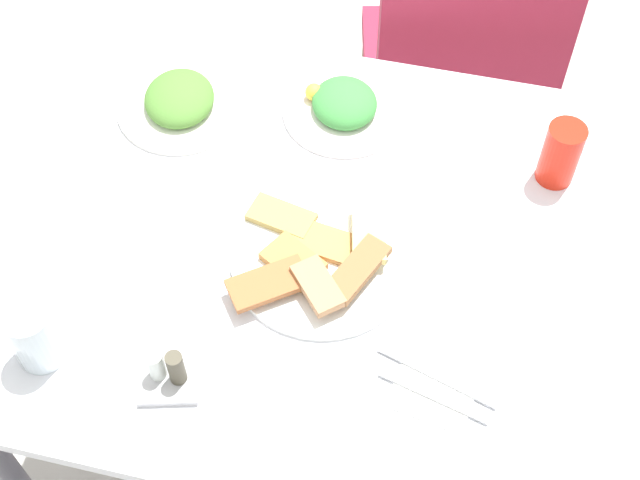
{
  "coord_description": "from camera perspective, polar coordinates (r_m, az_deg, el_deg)",
  "views": [
    {
      "loc": [
        0.2,
        -0.84,
        1.98
      ],
      "look_at": [
        0.01,
        -0.01,
        0.76
      ],
      "focal_mm": 50.9,
      "sensor_mm": 36.0,
      "label": 1
    }
  ],
  "objects": [
    {
      "name": "spoon",
      "position": [
        1.4,
        7.4,
        -8.39
      ],
      "size": [
        0.2,
        0.07,
        0.0
      ],
      "primitive_type": "cube",
      "rotation": [
        0.0,
        0.0,
        -0.29
      ],
      "color": "silver",
      "rests_on": "paper_napkin"
    },
    {
      "name": "paper_napkin",
      "position": [
        1.4,
        7.27,
        -9.11
      ],
      "size": [
        0.14,
        0.14,
        0.0
      ],
      "primitive_type": "cube",
      "rotation": [
        0.0,
        0.0,
        -0.17
      ],
      "color": "white",
      "rests_on": "dining_table"
    },
    {
      "name": "soda_can",
      "position": [
        1.61,
        14.9,
        5.26
      ],
      "size": [
        0.09,
        0.09,
        0.12
      ],
      "primitive_type": "cylinder",
      "rotation": [
        0.0,
        0.0,
        2.65
      ],
      "color": "red",
      "rests_on": "dining_table"
    },
    {
      "name": "drinking_glass",
      "position": [
        1.42,
        -17.52,
        -5.72
      ],
      "size": [
        0.08,
        0.08,
        0.12
      ],
      "primitive_type": "cylinder",
      "color": "silver",
      "rests_on": "dining_table"
    },
    {
      "name": "condiment_caddy",
      "position": [
        1.39,
        -9.52,
        -8.22
      ],
      "size": [
        0.11,
        0.11,
        0.08
      ],
      "color": "#B2B2B7",
      "rests_on": "dining_table"
    },
    {
      "name": "fork",
      "position": [
        1.38,
        7.17,
        -9.69
      ],
      "size": [
        0.18,
        0.06,
        0.0
      ],
      "primitive_type": "cube",
      "rotation": [
        0.0,
        0.0,
        -0.24
      ],
      "color": "silver",
      "rests_on": "paper_napkin"
    },
    {
      "name": "ground_plane",
      "position": [
        2.16,
        -0.07,
        -11.34
      ],
      "size": [
        6.0,
        6.0,
        0.0
      ],
      "primitive_type": "plane",
      "color": "#B4B1AB"
    },
    {
      "name": "dining_chair",
      "position": [
        2.14,
        8.73,
        10.61
      ],
      "size": [
        0.51,
        0.51,
        0.9
      ],
      "color": "#A4233D",
      "rests_on": "ground_plane"
    },
    {
      "name": "salad_plate_rice",
      "position": [
        1.72,
        -8.8,
        8.64
      ],
      "size": [
        0.24,
        0.24,
        0.06
      ],
      "color": "white",
      "rests_on": "dining_table"
    },
    {
      "name": "pide_platter",
      "position": [
        1.49,
        0.02,
        -1.11
      ],
      "size": [
        0.3,
        0.3,
        0.05
      ],
      "color": "white",
      "rests_on": "dining_table"
    },
    {
      "name": "salad_plate_greens",
      "position": [
        1.69,
        1.5,
        8.45
      ],
      "size": [
        0.23,
        0.23,
        0.05
      ],
      "color": "white",
      "rests_on": "dining_table"
    },
    {
      "name": "dining_table",
      "position": [
        1.58,
        -0.1,
        -1.85
      ],
      "size": [
        1.08,
        0.9,
        0.73
      ],
      "color": "white",
      "rests_on": "ground_plane"
    }
  ]
}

